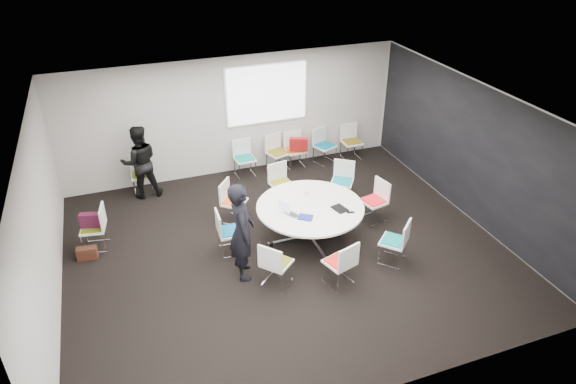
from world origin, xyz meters
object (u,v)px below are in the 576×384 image
object	(u,v)px
chair_ring_f	(276,271)
chair_back_b	(278,159)
chair_ring_a	(373,208)
person_main	(242,231)
chair_ring_e	(230,239)
maroon_bag	(91,220)
chair_back_d	(324,152)
cup	(307,193)
laptop	(293,213)
chair_back_c	(295,156)
chair_ring_d	(234,209)
chair_spare_left	(96,235)
chair_back_a	(245,165)
conference_table	(310,215)
chair_ring_h	(393,249)
chair_back_e	(351,148)
chair_ring_b	(342,189)
person_back	(140,162)
chair_ring_c	(282,191)
chair_person_back	(143,181)
chair_ring_g	(340,270)
brown_bag	(87,253)

from	to	relation	value
chair_ring_f	chair_back_b	xyz separation A→B (m)	(1.43, 4.06, 0.00)
chair_ring_a	person_main	xyz separation A→B (m)	(-2.99, -0.78, 0.64)
chair_ring_e	maroon_bag	bearing A→B (deg)	-110.50
chair_back_d	cup	xyz separation A→B (m)	(-1.50, -2.53, 0.50)
chair_ring_a	laptop	size ratio (longest dim) A/B	3.02
chair_back_c	chair_back_d	size ratio (longest dim) A/B	1.00
chair_ring_d	chair_spare_left	distance (m)	2.71
chair_back_a	cup	size ratio (longest dim) A/B	9.78
conference_table	chair_back_c	xyz separation A→B (m)	(0.83, 2.97, -0.24)
chair_ring_e	chair_ring_h	xyz separation A→B (m)	(2.72, -1.32, 0.00)
conference_table	maroon_bag	bearing A→B (deg)	164.37
chair_back_d	chair_back_b	bearing A→B (deg)	-22.92
chair_ring_e	laptop	distance (m)	1.28
chair_ring_f	chair_back_e	world-z (taller)	same
chair_ring_b	person_main	world-z (taller)	person_main
chair_back_d	maroon_bag	xyz separation A→B (m)	(-5.54, -1.84, 0.34)
person_main	person_back	bearing A→B (deg)	29.55
person_main	person_back	world-z (taller)	person_main
person_main	cup	xyz separation A→B (m)	(1.61, 1.04, -0.14)
chair_ring_a	maroon_bag	xyz separation A→B (m)	(-5.42, 0.95, 0.34)
chair_ring_b	person_back	world-z (taller)	person_back
chair_ring_c	chair_ring_f	xyz separation A→B (m)	(-1.01, -2.56, 0.00)
chair_back_b	chair_back_d	size ratio (longest dim) A/B	1.00
conference_table	chair_ring_a	bearing A→B (deg)	5.91
chair_ring_f	maroon_bag	xyz separation A→B (m)	(-2.88, 2.19, 0.34)
chair_back_a	chair_person_back	size ratio (longest dim) A/B	1.00
chair_ring_c	laptop	world-z (taller)	chair_ring_c
chair_back_a	chair_back_c	bearing A→B (deg)	178.77
chair_ring_h	maroon_bag	distance (m)	5.61
chair_ring_e	chair_back_b	size ratio (longest dim) A/B	1.00
laptop	maroon_bag	bearing A→B (deg)	42.39
person_back	conference_table	bearing A→B (deg)	133.92
conference_table	person_back	size ratio (longest dim) A/B	1.23
chair_ring_b	maroon_bag	distance (m)	5.17
chair_back_b	chair_ring_e	bearing A→B (deg)	38.61
person_back	chair_back_a	bearing A→B (deg)	-178.27
chair_ring_e	chair_spare_left	world-z (taller)	same
chair_ring_d	maroon_bag	distance (m)	2.75
chair_back_c	person_main	bearing A→B (deg)	56.26
cup	chair_back_d	bearing A→B (deg)	59.30
chair_ring_f	cup	xyz separation A→B (m)	(1.16, 1.50, 0.50)
chair_ring_b	chair_ring_g	bearing A→B (deg)	99.25
maroon_bag	chair_spare_left	bearing A→B (deg)	-9.73
chair_ring_h	chair_back_b	xyz separation A→B (m)	(-0.78, 4.19, 0.00)
chair_ring_c	brown_bag	xyz separation A→B (m)	(-4.06, -0.67, -0.16)
chair_ring_e	laptop	bearing A→B (deg)	80.68
chair_back_a	chair_back_b	distance (m)	0.84
maroon_bag	person_main	bearing A→B (deg)	-35.48
chair_ring_d	maroon_bag	xyz separation A→B (m)	(-2.73, -0.01, 0.34)
person_main	cup	bearing A→B (deg)	-48.73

